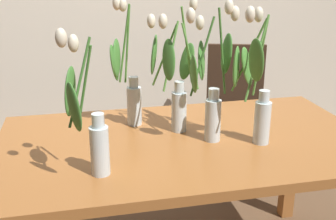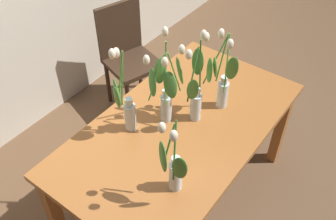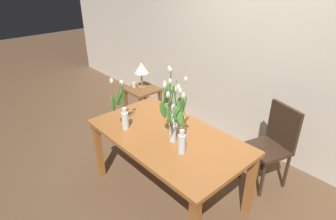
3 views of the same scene
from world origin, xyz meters
name	(u,v)px [view 1 (image 1 of 3)]	position (x,y,z in m)	size (l,w,h in m)	color
dining_table	(186,158)	(0.00, 0.00, 0.65)	(1.60, 0.90, 0.74)	#A3602D
tulip_vase_0	(212,98)	(0.10, -0.03, 0.93)	(0.21, 0.17, 0.59)	silver
tulip_vase_1	(256,93)	(0.26, -0.10, 0.96)	(0.17, 0.22, 0.57)	silver
tulip_vase_2	(178,81)	(-0.01, 0.10, 0.97)	(0.26, 0.24, 0.58)	silver
tulip_vase_3	(129,86)	(-0.22, 0.23, 0.92)	(0.15, 0.10, 0.58)	silver
tulip_vase_4	(91,130)	(-0.40, -0.24, 0.92)	(0.15, 0.17, 0.53)	silver
dining_chair	(235,105)	(0.62, 0.98, 0.52)	(0.50, 0.50, 0.93)	#382619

